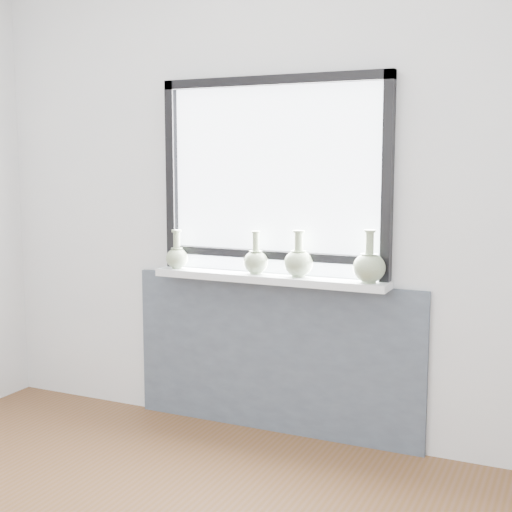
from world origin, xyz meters
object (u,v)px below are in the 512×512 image
at_px(vase_a, 177,256).
at_px(vase_d, 369,266).
at_px(vase_b, 256,260).
at_px(vase_c, 298,261).
at_px(windowsill, 269,278).

bearing_deg(vase_a, vase_d, -0.13).
distance_m(vase_b, vase_c, 0.25).
relative_size(vase_c, vase_d, 0.92).
distance_m(windowsill, vase_d, 0.57).
bearing_deg(vase_d, vase_b, 178.28).
height_order(vase_a, vase_d, vase_d).
height_order(vase_a, vase_c, vase_c).
relative_size(vase_a, vase_b, 0.95).
bearing_deg(vase_c, windowsill, -178.90).
distance_m(vase_b, vase_d, 0.64).
distance_m(windowsill, vase_a, 0.57).
bearing_deg(vase_a, windowsill, 1.93).
bearing_deg(windowsill, vase_a, -178.07).
bearing_deg(vase_d, vase_a, 179.87).
bearing_deg(windowsill, vase_d, -2.19).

